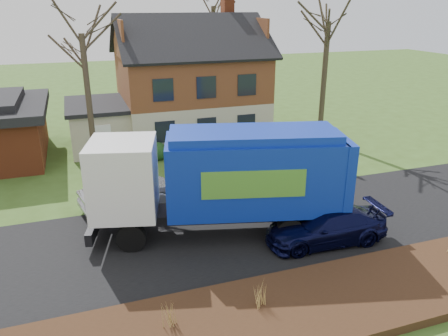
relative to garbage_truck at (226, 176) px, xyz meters
name	(u,v)px	position (x,y,z in m)	size (l,w,h in m)	color
ground	(233,232)	(0.30, -0.07, -2.45)	(120.00, 120.00, 0.00)	#36531B
road	(233,231)	(0.30, -0.07, -2.44)	(80.00, 7.00, 0.02)	black
mulch_verge	(295,310)	(0.30, -5.37, -2.30)	(80.00, 3.50, 0.30)	#321E10
main_house	(183,78)	(1.79, 13.84, 1.58)	(12.95, 8.95, 9.26)	#C1B89B
garbage_truck	(226,176)	(0.00, 0.00, 0.00)	(10.25, 5.00, 4.24)	black
silver_sedan	(129,193)	(-3.35, 3.63, -1.74)	(1.50, 4.30, 1.42)	#ADAFB5
navy_wagon	(326,226)	(3.39, -1.94, -1.76)	(1.92, 4.72, 1.37)	black
tree_front_west	(79,10)	(-4.50, 8.84, 5.91)	(3.41, 3.41, 10.14)	#3D3124
tree_front_east	(330,0)	(10.30, 10.17, 6.43)	(3.93, 3.93, 10.92)	#3D3524
grass_clump_west	(168,312)	(-3.41, -4.92, -1.74)	(0.31, 0.25, 0.81)	#A58649
grass_clump_mid	(261,292)	(-0.65, -4.98, -1.71)	(0.31, 0.26, 0.88)	tan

